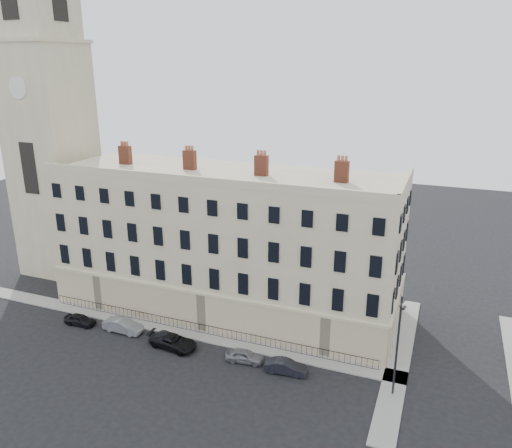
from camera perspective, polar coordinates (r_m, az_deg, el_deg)
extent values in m
plane|color=black|center=(44.78, -2.66, -17.04)|extent=(160.00, 160.00, 0.00)
cube|color=#C3B891|center=(53.28, -3.44, -1.99)|extent=(36.00, 12.00, 15.00)
cube|color=beige|center=(50.54, -6.24, -10.07)|extent=(36.10, 0.18, 4.00)
cube|color=beige|center=(51.28, 15.68, -10.25)|extent=(0.18, 12.10, 4.00)
cube|color=#C3B891|center=(46.01, -6.67, 4.96)|extent=(36.00, 0.35, 0.80)
cube|color=#C3B891|center=(46.64, 16.78, 4.48)|extent=(0.35, 12.00, 0.80)
cube|color=brown|center=(57.05, -14.72, 7.64)|extent=(1.30, 0.70, 2.00)
cube|color=brown|center=(52.80, -7.59, 7.27)|extent=(1.30, 0.70, 2.00)
cube|color=brown|center=(49.48, 0.62, 6.71)|extent=(1.30, 0.70, 2.00)
cube|color=brown|center=(47.29, 9.77, 5.92)|extent=(1.30, 0.70, 2.00)
cube|color=#C3B891|center=(66.51, -22.05, 6.57)|extent=(8.00, 8.00, 28.00)
cylinder|color=white|center=(62.66, -25.60, 13.85)|extent=(2.40, 0.14, 2.40)
cube|color=gray|center=(52.58, -10.59, -11.51)|extent=(48.00, 2.00, 0.12)
cube|color=gray|center=(48.71, 16.05, -14.53)|extent=(2.00, 24.00, 0.12)
cube|color=black|center=(50.61, -6.48, -11.30)|extent=(35.00, 0.04, 0.04)
cube|color=black|center=(51.06, -6.44, -12.18)|extent=(35.00, 0.04, 0.04)
imported|color=black|center=(55.06, -19.47, -10.27)|extent=(3.38, 1.46, 1.14)
imported|color=gray|center=(52.45, -14.95, -11.14)|extent=(4.15, 1.48, 1.36)
imported|color=black|center=(49.22, -9.83, -12.93)|extent=(4.29, 1.91, 1.22)
imported|color=black|center=(48.84, -9.36, -13.14)|extent=(4.75, 2.61, 1.26)
imported|color=slate|center=(46.31, -1.29, -14.82)|extent=(3.61, 1.78, 1.18)
imported|color=black|center=(44.94, 3.43, -15.97)|extent=(3.77, 1.65, 1.21)
cylinder|color=#28292D|center=(41.80, 15.83, -13.39)|extent=(0.18, 0.18, 8.80)
cylinder|color=#28292D|center=(39.10, 16.46, -8.58)|extent=(0.43, 1.64, 0.11)
cube|color=#28292D|center=(38.44, 16.57, -9.16)|extent=(0.30, 0.58, 0.13)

